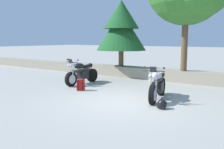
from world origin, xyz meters
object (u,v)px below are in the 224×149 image
(motorcycle_black_near_left, at_px, (82,73))
(pine_tree_far_left, at_px, (121,26))
(motorcycle_silver_centre, at_px, (157,85))
(rider_backpack, at_px, (81,84))
(rider_helmet, at_px, (162,104))

(motorcycle_black_near_left, height_order, pine_tree_far_left, pine_tree_far_left)
(motorcycle_silver_centre, xyz_separation_m, pine_tree_far_left, (-3.88, 3.77, 2.18))
(rider_backpack, bearing_deg, pine_tree_far_left, 100.96)
(motorcycle_black_near_left, xyz_separation_m, motorcycle_silver_centre, (4.02, -0.75, 0.00))
(motorcycle_silver_centre, xyz_separation_m, rider_backpack, (-3.08, -0.36, -0.24))
(pine_tree_far_left, bearing_deg, motorcycle_silver_centre, -44.22)
(motorcycle_black_near_left, bearing_deg, rider_helmet, -20.60)
(motorcycle_black_near_left, height_order, rider_backpack, motorcycle_black_near_left)
(motorcycle_silver_centre, bearing_deg, pine_tree_far_left, 135.78)
(motorcycle_black_near_left, xyz_separation_m, pine_tree_far_left, (0.14, 3.02, 2.18))
(motorcycle_silver_centre, relative_size, pine_tree_far_left, 0.58)
(rider_helmet, relative_size, pine_tree_far_left, 0.08)
(motorcycle_silver_centre, xyz_separation_m, rider_helmet, (0.61, -0.99, -0.35))
(rider_backpack, distance_m, rider_helmet, 3.74)
(rider_backpack, height_order, rider_helmet, rider_backpack)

